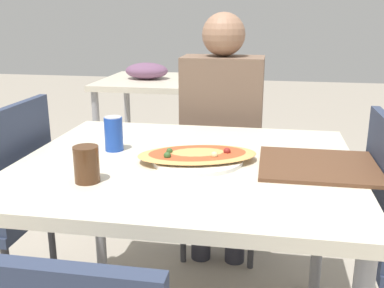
{
  "coord_description": "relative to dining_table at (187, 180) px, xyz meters",
  "views": [
    {
      "loc": [
        0.27,
        -1.42,
        1.23
      ],
      "look_at": [
        0.02,
        0.0,
        0.8
      ],
      "focal_mm": 42.0,
      "sensor_mm": 36.0,
      "label": 1
    }
  ],
  "objects": [
    {
      "name": "serving_tray",
      "position": [
        0.43,
        0.01,
        0.08
      ],
      "size": [
        0.38,
        0.33,
        0.01
      ],
      "color": "brown",
      "rests_on": "dining_table"
    },
    {
      "name": "person_seated",
      "position": [
        0.04,
        0.71,
        0.05
      ],
      "size": [
        0.39,
        0.25,
        1.23
      ],
      "rotation": [
        0.0,
        0.0,
        3.14
      ],
      "color": "#2D2D38",
      "rests_on": "ground_plane"
    },
    {
      "name": "chair_far_seated",
      "position": [
        0.04,
        0.82,
        -0.16
      ],
      "size": [
        0.4,
        0.4,
        0.91
      ],
      "rotation": [
        0.0,
        0.0,
        3.14
      ],
      "color": "#2D3851",
      "rests_on": "ground_plane"
    },
    {
      "name": "background_table",
      "position": [
        -0.47,
        1.84,
        0.01
      ],
      "size": [
        1.1,
        0.8,
        0.86
      ],
      "color": "beige",
      "rests_on": "ground_plane"
    },
    {
      "name": "dining_table",
      "position": [
        0.0,
        0.0,
        0.0
      ],
      "size": [
        1.13,
        0.98,
        0.74
      ],
      "color": "beige",
      "rests_on": "ground_plane"
    },
    {
      "name": "soda_can",
      "position": [
        -0.28,
        0.07,
        0.13
      ],
      "size": [
        0.07,
        0.07,
        0.12
      ],
      "color": "#1E47B2",
      "rests_on": "dining_table"
    },
    {
      "name": "chair_side_left",
      "position": [
        -0.75,
        0.06,
        -0.16
      ],
      "size": [
        0.4,
        0.4,
        0.91
      ],
      "rotation": [
        0.0,
        0.0,
        1.57
      ],
      "color": "#2D3851",
      "rests_on": "ground_plane"
    },
    {
      "name": "pizza_main",
      "position": [
        0.04,
        -0.0,
        0.09
      ],
      "size": [
        0.45,
        0.32,
        0.05
      ],
      "color": "white",
      "rests_on": "dining_table"
    },
    {
      "name": "drink_glass",
      "position": [
        -0.25,
        -0.24,
        0.13
      ],
      "size": [
        0.07,
        0.07,
        0.11
      ],
      "color": "#4C2D19",
      "rests_on": "dining_table"
    }
  ]
}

